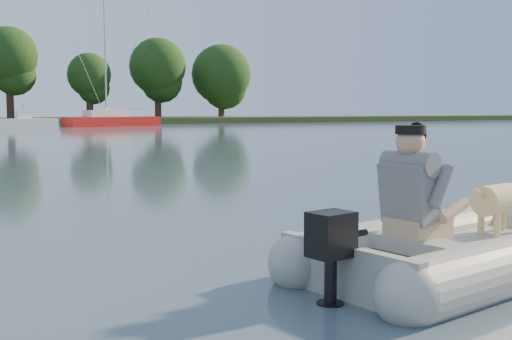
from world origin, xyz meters
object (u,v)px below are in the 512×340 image
man (411,188)px  motorboat (26,116)px  sailboat (111,121)px  dinghy (466,203)px  dog (500,204)px

man → motorboat: motorboat is taller
sailboat → motorboat: bearing=-177.3°
dinghy → motorboat: motorboat is taller
dinghy → motorboat: bearing=76.4°
man → dog: size_ratio=1.16×
man → sailboat: sailboat is taller
dog → dinghy: bearing=-175.4°
dog → sailboat: bearing=69.1°
motorboat → sailboat: 7.52m
man → motorboat: bearing=75.5°
motorboat → dinghy: bearing=-99.8°
dog → sailboat: sailboat is taller
man → sailboat: size_ratio=0.10×
man → motorboat: 48.78m
dinghy → man: (-0.75, -0.09, 0.20)m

